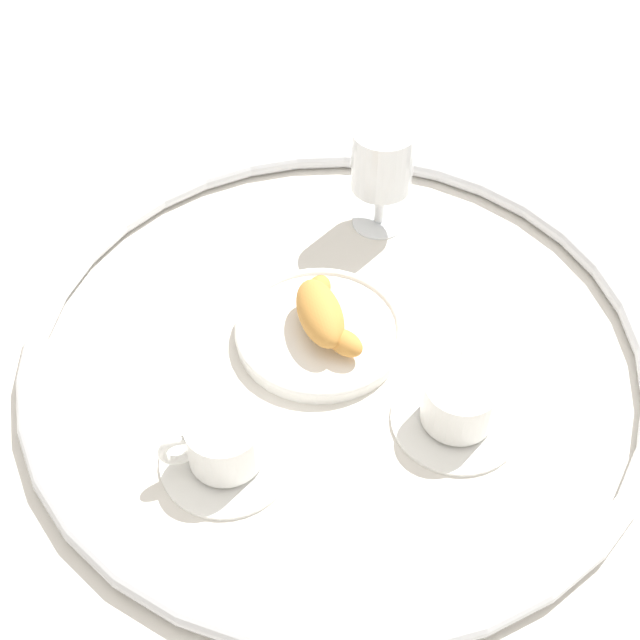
{
  "coord_description": "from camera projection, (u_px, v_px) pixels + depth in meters",
  "views": [
    {
      "loc": [
        0.57,
        -0.23,
        0.73
      ],
      "look_at": [
        -0.03,
        -0.01,
        0.03
      ],
      "focal_mm": 47.78,
      "sensor_mm": 36.0,
      "label": 1
    }
  ],
  "objects": [
    {
      "name": "ground_plane",
      "position": [
        339.0,
        351.0,
        0.95
      ],
      "size": [
        2.2,
        2.2,
        0.0
      ],
      "primitive_type": "plane",
      "color": "silver"
    },
    {
      "name": "table_chrome_rim",
      "position": [
        339.0,
        344.0,
        0.94
      ],
      "size": [
        0.7,
        0.7,
        0.02
      ],
      "primitive_type": "torus",
      "color": "silver",
      "rests_on": "ground_plane"
    },
    {
      "name": "pastry_plate",
      "position": [
        320.0,
        332.0,
        0.96
      ],
      "size": [
        0.19,
        0.19,
        0.02
      ],
      "color": "white",
      "rests_on": "ground_plane"
    },
    {
      "name": "croissant_large",
      "position": [
        323.0,
        314.0,
        0.94
      ],
      "size": [
        0.14,
        0.07,
        0.04
      ],
      "color": "#CC893D",
      "rests_on": "pastry_plate"
    },
    {
      "name": "coffee_cup_near",
      "position": [
        458.0,
        405.0,
        0.87
      ],
      "size": [
        0.14,
        0.14,
        0.06
      ],
      "color": "white",
      "rests_on": "ground_plane"
    },
    {
      "name": "coffee_cup_far",
      "position": [
        224.0,
        446.0,
        0.84
      ],
      "size": [
        0.14,
        0.14,
        0.06
      ],
      "color": "white",
      "rests_on": "ground_plane"
    },
    {
      "name": "juice_glass_left",
      "position": [
        382.0,
        164.0,
        1.03
      ],
      "size": [
        0.08,
        0.08,
        0.14
      ],
      "color": "white",
      "rests_on": "ground_plane"
    }
  ]
}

